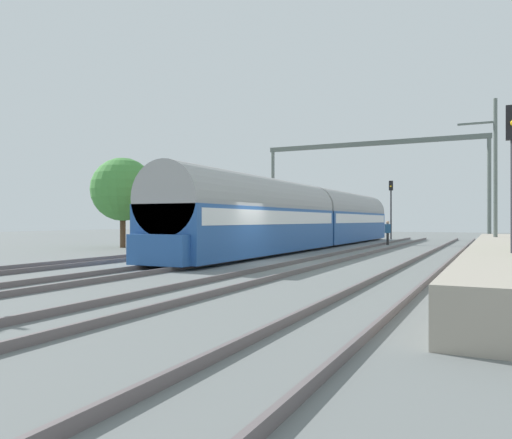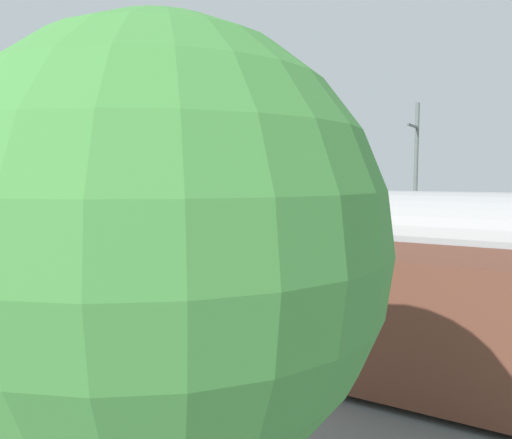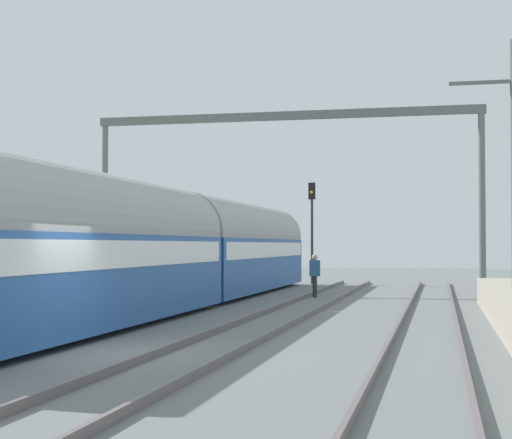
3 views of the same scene
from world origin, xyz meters
TOP-DOWN VIEW (x-y plane):
  - passenger_train at (-2.08, 11.87)m, footprint 2.93×32.85m
  - freight_car at (-6.25, 8.53)m, footprint 2.80×13.00m
  - person_crossing at (1.66, 17.61)m, footprint 0.45×0.35m
  - railway_signal_far at (-0.17, 28.72)m, footprint 0.36×0.30m
  - catenary_gantry at (0.00, 19.70)m, footprint 16.90×0.28m
  - catenary_pole_east_mid at (8.60, 9.47)m, footprint 1.90×0.20m
  - tree_west_background at (-13.04, 6.51)m, footprint 4.08×4.08m

SIDE VIEW (x-z plane):
  - person_crossing at x=1.66m, z-range 0.16..1.89m
  - freight_car at x=-6.25m, z-range 0.12..2.82m
  - passenger_train at x=-2.08m, z-range 0.06..3.88m
  - railway_signal_far at x=-0.17m, z-range 0.74..6.19m
  - tree_west_background at x=-13.04m, z-range 0.85..6.64m
  - catenary_pole_east_mid at x=8.60m, z-range 0.15..8.15m
  - catenary_gantry at x=0.00m, z-range 2.00..9.86m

